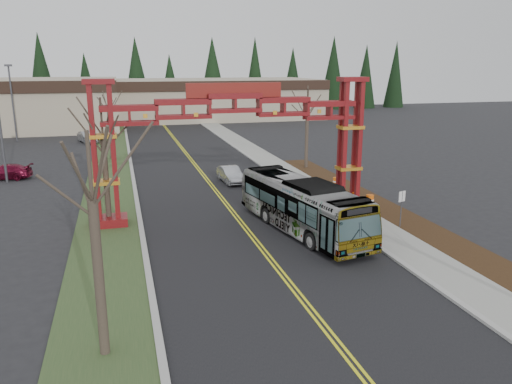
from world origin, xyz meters
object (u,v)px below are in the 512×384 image
object	(u,v)px
gateway_arch	(235,125)
bare_tree_median_near	(92,202)
bare_tree_median_mid	(103,136)
street_sign	(402,202)
parked_car_mid_a	(5,172)
silver_sedan	(231,175)
barrel_south	(370,202)
light_pole_far	(12,98)
bare_tree_median_far	(108,106)
parked_car_far_a	(87,137)
bare_tree_right_far	(307,109)
retail_building_east	(212,98)
barrel_north	(336,183)
transit_bus	(302,205)
barrel_mid	(355,199)

from	to	relation	value
gateway_arch	bare_tree_median_near	world-z (taller)	gateway_arch
bare_tree_median_mid	street_sign	size ratio (longest dim) A/B	3.34
parked_car_mid_a	street_sign	distance (m)	33.41
silver_sedan	parked_car_mid_a	distance (m)	19.69
parked_car_mid_a	bare_tree_median_near	world-z (taller)	bare_tree_median_near
silver_sedan	barrel_south	xyz separation A→B (m)	(7.49, -10.44, -0.16)
bare_tree_median_near	light_pole_far	bearing A→B (deg)	102.45
silver_sedan	light_pole_far	xyz separation A→B (m)	(-21.62, 29.52, 4.93)
bare_tree_median_far	bare_tree_median_mid	bearing A→B (deg)	-90.00
parked_car_far_a	bare_tree_right_far	bearing A→B (deg)	-66.25
retail_building_east	street_sign	bearing A→B (deg)	-90.81
barrel_north	parked_car_mid_a	bearing A→B (deg)	157.90
transit_bus	parked_car_mid_a	distance (m)	28.19
street_sign	parked_car_mid_a	bearing A→B (deg)	140.90
parked_car_mid_a	bare_tree_median_mid	bearing A→B (deg)	38.88
light_pole_far	street_sign	size ratio (longest dim) A/B	4.12
light_pole_far	barrel_south	xyz separation A→B (m)	(29.11, -39.96, -5.09)
gateway_arch	silver_sedan	xyz separation A→B (m)	(1.78, 9.53, -5.31)
bare_tree_median_mid	bare_tree_median_far	bearing A→B (deg)	90.00
retail_building_east	barrel_mid	bearing A→B (deg)	-91.21
barrel_mid	barrel_north	xyz separation A→B (m)	(0.78, 5.04, -0.05)
bare_tree_median_near	barrel_north	size ratio (longest dim) A/B	8.58
bare_tree_median_far	barrel_south	world-z (taller)	bare_tree_median_far
bare_tree_median_far	bare_tree_right_far	xyz separation A→B (m)	(18.00, -10.10, 0.14)
light_pole_far	barrel_north	world-z (taller)	light_pole_far
bare_tree_median_mid	bare_tree_median_near	bearing A→B (deg)	-90.00
bare_tree_median_mid	bare_tree_right_far	xyz separation A→B (m)	(18.00, 13.07, 0.06)
silver_sedan	barrel_south	size ratio (longest dim) A/B	4.02
light_pole_far	barrel_south	distance (m)	49.70
light_pole_far	barrel_mid	world-z (taller)	light_pole_far
parked_car_far_a	bare_tree_right_far	size ratio (longest dim) A/B	0.55
gateway_arch	bare_tree_median_far	size ratio (longest dim) A/B	2.43
bare_tree_median_far	light_pole_far	bearing A→B (deg)	127.02
retail_building_east	light_pole_far	world-z (taller)	light_pole_far
silver_sedan	bare_tree_median_mid	world-z (taller)	bare_tree_median_mid
silver_sedan	street_sign	bearing A→B (deg)	-67.93
bare_tree_median_mid	barrel_north	bearing A→B (deg)	15.93
retail_building_east	street_sign	distance (m)	67.19
bare_tree_median_near	street_sign	size ratio (longest dim) A/B	3.30
parked_car_mid_a	bare_tree_right_far	size ratio (longest dim) A/B	0.57
street_sign	parked_car_far_a	bearing A→B (deg)	116.14
bare_tree_right_far	barrel_south	world-z (taller)	bare_tree_right_far
bare_tree_median_far	street_sign	size ratio (longest dim) A/B	3.18
parked_car_far_a	barrel_south	size ratio (longest dim) A/B	4.25
bare_tree_median_mid	bare_tree_median_far	distance (m)	23.17
parked_car_far_a	bare_tree_median_near	size ratio (longest dim) A/B	0.55
silver_sedan	bare_tree_median_near	distance (m)	26.47
street_sign	bare_tree_median_far	bearing A→B (deg)	120.85
bare_tree_median_near	bare_tree_right_far	size ratio (longest dim) A/B	0.99
barrel_north	street_sign	bearing A→B (deg)	-92.33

